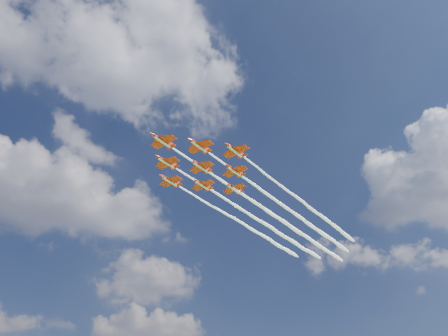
{
  "coord_description": "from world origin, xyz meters",
  "views": [
    {
      "loc": [
        -35.93,
        -114.4,
        8.13
      ],
      "look_at": [
        2.71,
        4.22,
        92.28
      ],
      "focal_mm": 35.0,
      "sensor_mm": 36.0,
      "label": 1
    }
  ],
  "objects": [
    {
      "name": "jet_row4_port",
      "position": [
        42.75,
        25.33,
        89.36
      ],
      "size": [
        81.43,
        54.83,
        2.5
      ],
      "rotation": [
        0.0,
        0.0,
        0.58
      ],
      "color": "red"
    },
    {
      "name": "jet_row2_port",
      "position": [
        27.86,
        15.54,
        89.36
      ],
      "size": [
        81.43,
        54.83,
        2.5
      ],
      "rotation": [
        0.0,
        0.0,
        0.58
      ],
      "color": "red"
    },
    {
      "name": "jet_lead",
      "position": [
        16.5,
        16.6,
        89.36
      ],
      "size": [
        81.43,
        54.83,
        2.5
      ],
      "rotation": [
        0.0,
        0.0,
        0.58
      ],
      "color": "red"
    },
    {
      "name": "jet_row4_starb",
      "position": [
        34.91,
        37.25,
        89.36
      ],
      "size": [
        81.43,
        54.83,
        2.5
      ],
      "rotation": [
        0.0,
        0.0,
        0.58
      ],
      "color": "red"
    },
    {
      "name": "jet_row2_starb",
      "position": [
        20.02,
        27.46,
        89.36
      ],
      "size": [
        81.43,
        54.83,
        2.5
      ],
      "rotation": [
        0.0,
        0.0,
        0.58
      ],
      "color": "red"
    },
    {
      "name": "jet_row3_port",
      "position": [
        39.22,
        14.47,
        89.36
      ],
      "size": [
        81.43,
        54.83,
        2.5
      ],
      "rotation": [
        0.0,
        0.0,
        0.58
      ],
      "color": "red"
    },
    {
      "name": "jet_row3_centre",
      "position": [
        31.38,
        26.39,
        89.36
      ],
      "size": [
        81.43,
        54.83,
        2.5
      ],
      "rotation": [
        0.0,
        0.0,
        0.58
      ],
      "color": "red"
    },
    {
      "name": "jet_tail",
      "position": [
        46.27,
        36.18,
        89.36
      ],
      "size": [
        81.43,
        54.83,
        2.5
      ],
      "rotation": [
        0.0,
        0.0,
        0.58
      ],
      "color": "red"
    },
    {
      "name": "jet_row3_starb",
      "position": [
        23.54,
        38.32,
        89.36
      ],
      "size": [
        81.43,
        54.83,
        2.5
      ],
      "rotation": [
        0.0,
        0.0,
        0.58
      ],
      "color": "red"
    }
  ]
}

